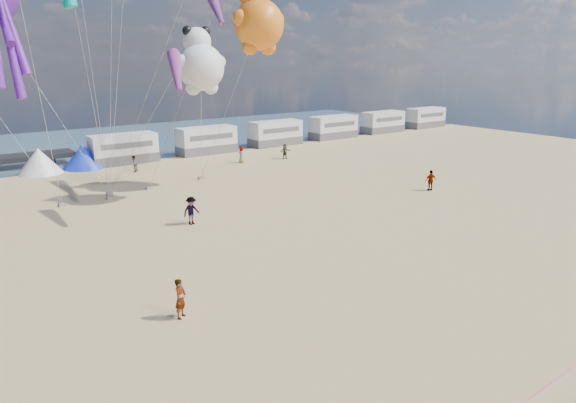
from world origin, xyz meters
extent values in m
plane|color=tan|center=(0.00, 0.00, 0.00)|extent=(120.00, 120.00, 0.00)
plane|color=#38586C|center=(0.00, 55.00, 0.02)|extent=(120.00, 120.00, 0.00)
cube|color=silver|center=(6.00, 40.00, 1.50)|extent=(6.60, 2.50, 3.00)
cube|color=silver|center=(15.50, 40.00, 1.50)|extent=(6.60, 2.50, 3.00)
cube|color=silver|center=(25.00, 40.00, 1.50)|extent=(6.60, 2.50, 3.00)
cube|color=silver|center=(34.50, 40.00, 1.50)|extent=(6.60, 2.50, 3.00)
cube|color=silver|center=(44.00, 40.00, 1.50)|extent=(6.60, 2.50, 3.00)
cube|color=silver|center=(53.50, 40.00, 1.50)|extent=(6.60, 2.50, 3.00)
cone|color=white|center=(-2.00, 40.00, 1.20)|extent=(4.00, 4.00, 2.40)
cone|color=#1933CC|center=(2.00, 40.00, 1.20)|extent=(4.00, 4.00, 2.40)
imported|color=tan|center=(-3.41, 6.53, 0.87)|extent=(0.76, 0.71, 1.73)
imported|color=#7F6659|center=(15.81, 33.04, 0.85)|extent=(0.67, 0.74, 1.69)
imported|color=#7F6659|center=(5.27, 35.30, 0.78)|extent=(0.91, 0.85, 1.56)
imported|color=#7F6659|center=(2.55, 17.61, 0.93)|extent=(1.00, 0.84, 1.86)
imported|color=#7F6659|center=(22.19, 14.05, 0.85)|extent=(1.25, 0.98, 1.70)
imported|color=#7F6659|center=(20.66, 32.09, 0.79)|extent=(0.95, 0.42, 1.59)
cube|color=gray|center=(-3.17, 27.13, 0.11)|extent=(0.50, 0.35, 0.22)
cube|color=gray|center=(0.29, 27.06, 0.11)|extent=(0.50, 0.35, 0.22)
cube|color=gray|center=(9.01, 28.86, 0.11)|extent=(0.50, 0.35, 0.22)
cube|color=gray|center=(3.84, 28.07, 0.11)|extent=(0.50, 0.35, 0.22)
cube|color=gray|center=(0.64, 28.25, 0.11)|extent=(0.50, 0.35, 0.22)
camera|label=1|loc=(-11.34, -11.67, 10.49)|focal=32.00mm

